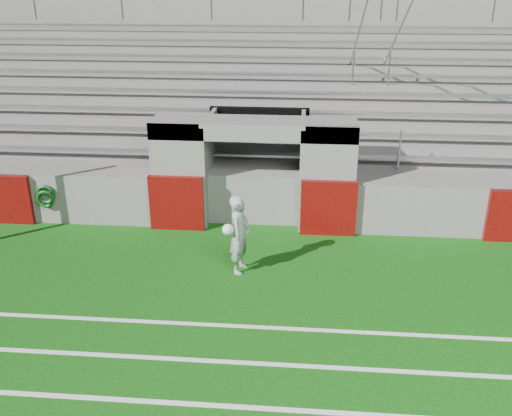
{
  "coord_description": "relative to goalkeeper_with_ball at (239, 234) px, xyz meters",
  "views": [
    {
      "loc": [
        1.16,
        -9.4,
        5.83
      ],
      "look_at": [
        0.2,
        1.8,
        1.1
      ],
      "focal_mm": 40.0,
      "sensor_mm": 36.0,
      "label": 1
    }
  ],
  "objects": [
    {
      "name": "hose_coil",
      "position": [
        -4.94,
        1.91,
        -0.1
      ],
      "size": [
        0.49,
        0.14,
        0.58
      ],
      "color": "#0C3F1A",
      "rests_on": "ground"
    },
    {
      "name": "goalkeeper_with_ball",
      "position": [
        0.0,
        0.0,
        0.0
      ],
      "size": [
        0.6,
        0.68,
        1.67
      ],
      "color": "#9FA2A8",
      "rests_on": "ground"
    },
    {
      "name": "ground",
      "position": [
        0.07,
        -1.02,
        -0.84
      ],
      "size": [
        90.0,
        90.0,
        0.0
      ],
      "primitive_type": "plane",
      "color": "#0E470B",
      "rests_on": "ground"
    },
    {
      "name": "stadium_structure",
      "position": [
        0.07,
        6.95,
        0.65
      ],
      "size": [
        26.0,
        8.48,
        5.42
      ],
      "color": "slate",
      "rests_on": "ground"
    }
  ]
}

